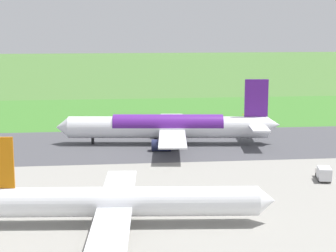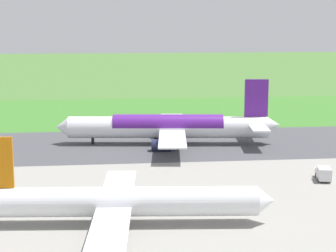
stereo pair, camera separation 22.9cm
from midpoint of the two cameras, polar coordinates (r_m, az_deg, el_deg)
ground_plane at (r=143.21m, az=4.95°, el=-1.68°), size 800.00×800.00×0.00m
runway_asphalt at (r=143.20m, az=4.95°, el=-1.66°), size 600.00×37.39×0.06m
apron_concrete at (r=86.45m, az=12.87°, el=-9.99°), size 440.00×110.00×0.05m
grass_verge_foreground at (r=185.72m, az=2.34°, el=1.12°), size 600.00×80.00×0.04m
airliner_main at (r=140.52m, az=0.20°, el=-0.06°), size 54.14×44.39×15.88m
airliner_parked_mid at (r=86.12m, az=-4.75°, el=-7.31°), size 45.34×37.13×13.23m
service_truck_baggage at (r=113.35m, az=15.00°, el=-4.47°), size 3.42×6.14×2.65m
no_stopping_sign at (r=185.09m, az=8.91°, el=1.49°), size 0.60×0.10×2.86m
traffic_cone_orange at (r=186.41m, az=7.41°, el=1.16°), size 0.40×0.40×0.55m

